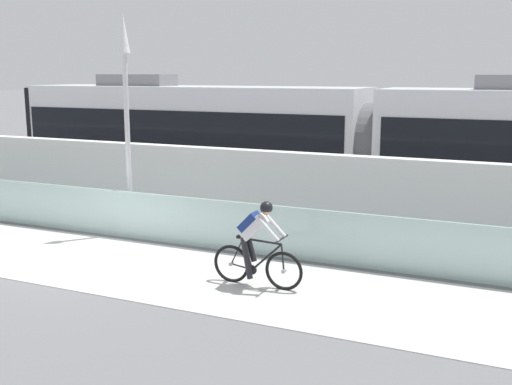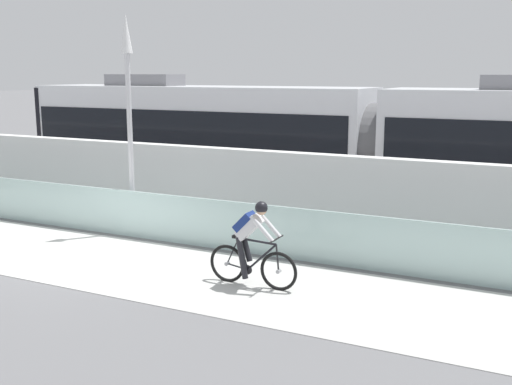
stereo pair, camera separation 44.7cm
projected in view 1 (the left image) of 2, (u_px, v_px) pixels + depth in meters
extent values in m
plane|color=slate|center=(79.00, 259.00, 12.94)|extent=(200.00, 200.00, 0.00)
cube|color=beige|center=(79.00, 258.00, 12.93)|extent=(32.00, 3.20, 0.01)
cube|color=silver|center=(130.00, 215.00, 14.49)|extent=(32.00, 0.05, 1.11)
cube|color=silver|center=(170.00, 184.00, 16.01)|extent=(32.00, 0.36, 2.02)
cube|color=#595654|center=(215.00, 203.00, 18.43)|extent=(32.00, 0.08, 0.01)
cube|color=#595654|center=(236.00, 195.00, 19.71)|extent=(32.00, 0.08, 0.01)
cube|color=silver|center=(192.00, 136.00, 19.18)|extent=(11.00, 2.50, 3.10)
cube|color=black|center=(192.00, 125.00, 19.11)|extent=(10.56, 2.54, 1.04)
cube|color=red|center=(193.00, 179.00, 19.44)|extent=(10.78, 2.53, 0.28)
cube|color=slate|center=(137.00, 80.00, 19.64)|extent=(2.40, 1.10, 0.36)
cube|color=#232326|center=(103.00, 177.00, 20.89)|extent=(1.40, 1.88, 0.20)
cylinder|color=black|center=(89.00, 182.00, 20.26)|extent=(0.60, 0.10, 0.60)
cylinder|color=black|center=(116.00, 176.00, 21.54)|extent=(0.60, 0.10, 0.60)
cube|color=#232326|center=(297.00, 194.00, 18.06)|extent=(1.40, 1.88, 0.20)
cylinder|color=black|center=(288.00, 200.00, 17.43)|extent=(0.60, 0.10, 0.60)
cylinder|color=black|center=(305.00, 191.00, 18.72)|extent=(0.60, 0.10, 0.60)
cube|color=black|center=(56.00, 130.00, 21.37)|extent=(0.16, 2.54, 2.94)
cube|color=#232326|center=(454.00, 207.00, 16.27)|extent=(1.40, 1.88, 0.20)
cylinder|color=black|center=(451.00, 215.00, 15.64)|extent=(0.60, 0.10, 0.60)
cylinder|color=black|center=(457.00, 204.00, 16.92)|extent=(0.60, 0.10, 0.60)
cylinder|color=#59595B|center=(373.00, 145.00, 16.87)|extent=(0.60, 2.30, 2.30)
torus|color=black|center=(284.00, 271.00, 11.00)|extent=(0.72, 0.06, 0.72)
cylinder|color=#99999E|center=(284.00, 271.00, 11.00)|extent=(0.07, 0.10, 0.07)
torus|color=black|center=(231.00, 264.00, 11.42)|extent=(0.72, 0.06, 0.72)
cylinder|color=#99999E|center=(231.00, 264.00, 11.42)|extent=(0.07, 0.10, 0.07)
cylinder|color=black|center=(267.00, 257.00, 11.10)|extent=(0.60, 0.04, 0.58)
cylinder|color=black|center=(248.00, 254.00, 11.25)|extent=(0.22, 0.04, 0.59)
cylinder|color=black|center=(262.00, 241.00, 11.08)|extent=(0.76, 0.04, 0.07)
cylinder|color=black|center=(242.00, 267.00, 11.34)|extent=(0.43, 0.03, 0.09)
cylinder|color=black|center=(237.00, 251.00, 11.32)|extent=(0.27, 0.02, 0.53)
cylinder|color=black|center=(283.00, 258.00, 10.97)|extent=(0.08, 0.03, 0.49)
cube|color=black|center=(243.00, 237.00, 11.22)|extent=(0.24, 0.10, 0.05)
cylinder|color=black|center=(281.00, 239.00, 10.91)|extent=(0.03, 0.58, 0.03)
cylinder|color=#262628|center=(252.00, 270.00, 11.26)|extent=(0.18, 0.02, 0.18)
cube|color=silver|center=(254.00, 227.00, 11.09)|extent=(0.50, 0.28, 0.51)
cube|color=navy|center=(249.00, 222.00, 11.11)|extent=(0.38, 0.30, 0.38)
sphere|color=tan|center=(266.00, 210.00, 10.93)|extent=(0.20, 0.20, 0.20)
sphere|color=black|center=(266.00, 208.00, 10.92)|extent=(0.23, 0.23, 0.23)
cylinder|color=silver|center=(269.00, 230.00, 10.80)|extent=(0.41, 0.08, 0.41)
cylinder|color=silver|center=(276.00, 226.00, 11.09)|extent=(0.41, 0.08, 0.41)
cylinder|color=black|center=(247.00, 258.00, 11.17)|extent=(0.25, 0.11, 0.79)
cylinder|color=black|center=(251.00, 248.00, 11.30)|extent=(0.25, 0.11, 0.52)
cylinder|color=gray|center=(131.00, 230.00, 14.92)|extent=(0.24, 0.24, 0.20)
cylinder|color=silver|center=(128.00, 144.00, 14.52)|extent=(0.12, 0.12, 4.20)
cone|color=white|center=(123.00, 33.00, 14.03)|extent=(0.28, 0.28, 0.90)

